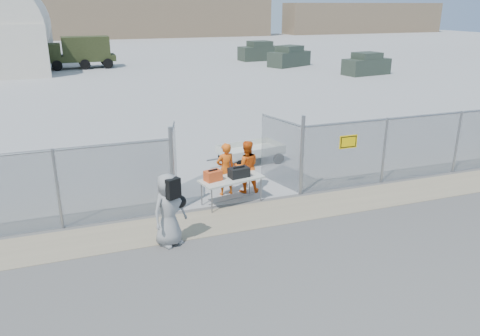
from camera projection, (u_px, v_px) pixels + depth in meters
name	position (u px, v px, depth m)	size (l,w,h in m)	color
ground	(266.00, 231.00, 12.23)	(160.00, 160.00, 0.00)	#413F3F
tarmac_inside	(113.00, 61.00, 49.54)	(160.00, 80.00, 0.01)	#9D9D9D
dirt_strip	(252.00, 216.00, 13.11)	(44.00, 1.60, 0.01)	gray
distant_hills	(120.00, 12.00, 81.63)	(140.00, 6.00, 9.00)	#7F684F
chain_link_fence	(240.00, 168.00, 13.64)	(40.00, 0.20, 2.20)	gray
quonset_hangar	(0.00, 23.00, 43.25)	(9.00, 18.00, 8.00)	beige
folding_table	(232.00, 191.00, 13.83)	(1.88, 0.78, 0.80)	beige
orange_bag	(213.00, 176.00, 13.47)	(0.48, 0.32, 0.30)	#E24E1E
black_duffel	(239.00, 172.00, 13.75)	(0.59, 0.35, 0.29)	black
security_worker_left	(226.00, 169.00, 14.34)	(0.61, 0.40, 1.67)	#EC5C11
security_worker_right	(246.00, 167.00, 14.56)	(0.81, 0.63, 1.67)	#EC5C11
visitor	(169.00, 210.00, 11.29)	(0.90, 0.59, 1.84)	gray
utility_trailer	(251.00, 153.00, 17.46)	(2.99, 1.54, 0.73)	beige
military_truck	(81.00, 53.00, 43.23)	(6.01, 2.22, 2.86)	#2C3418
parked_vehicle_near	(289.00, 56.00, 44.72)	(4.21, 1.91, 1.91)	#313C31
parked_vehicle_mid	(260.00, 51.00, 49.61)	(4.33, 1.96, 1.96)	#313C31
parked_vehicle_far	(366.00, 64.00, 39.40)	(3.98, 1.80, 1.80)	#313C31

